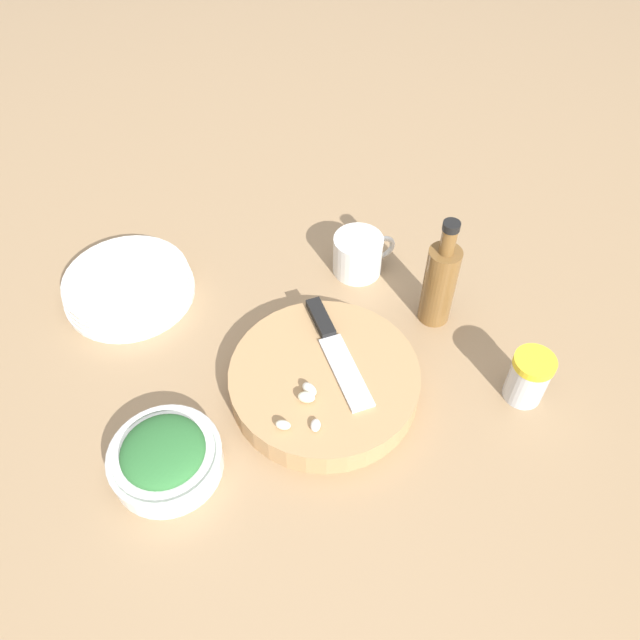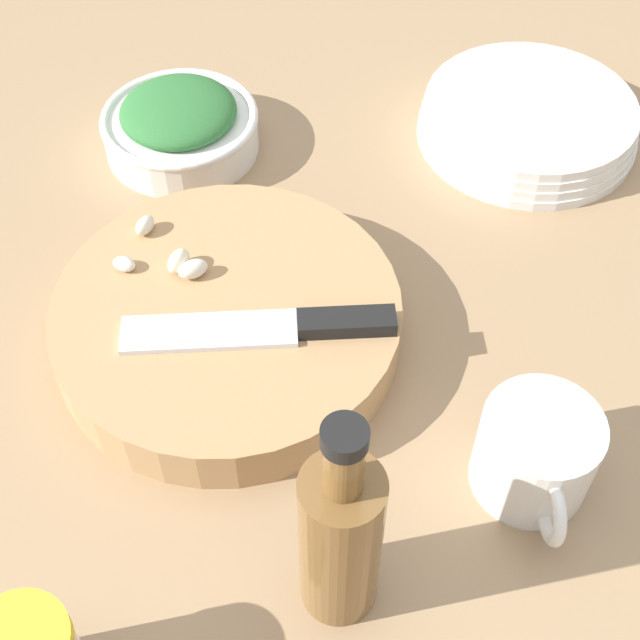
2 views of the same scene
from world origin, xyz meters
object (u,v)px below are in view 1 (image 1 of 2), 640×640
object	(u,v)px
plate_stack	(128,286)
spice_jar	(528,377)
coffee_mug	(359,254)
cutting_board	(324,381)
garlic_cloves	(304,404)
herb_bowl	(165,457)
chef_knife	(333,345)
oil_bottle	(440,282)

from	to	relation	value
plate_stack	spice_jar	bearing A→B (deg)	-30.25
plate_stack	coffee_mug	bearing A→B (deg)	-3.30
spice_jar	cutting_board	bearing A→B (deg)	166.04
cutting_board	garlic_cloves	bearing A→B (deg)	-127.27
herb_bowl	spice_jar	distance (m)	0.51
garlic_cloves	plate_stack	distance (m)	0.39
herb_bowl	chef_knife	bearing A→B (deg)	25.67
spice_jar	plate_stack	size ratio (longest dim) A/B	0.39
cutting_board	oil_bottle	world-z (taller)	oil_bottle
plate_stack	oil_bottle	world-z (taller)	oil_bottle
chef_knife	garlic_cloves	xyz separation A→B (m)	(-0.06, -0.09, 0.00)
chef_knife	spice_jar	distance (m)	0.28
herb_bowl	spice_jar	world-z (taller)	spice_jar
chef_knife	plate_stack	size ratio (longest dim) A/B	0.98
cutting_board	plate_stack	bearing A→B (deg)	137.27
plate_stack	oil_bottle	size ratio (longest dim) A/B	1.09
herb_bowl	oil_bottle	bearing A→B (deg)	22.79
chef_knife	herb_bowl	world-z (taller)	herb_bowl
spice_jar	chef_knife	bearing A→B (deg)	156.55
chef_knife	oil_bottle	bearing A→B (deg)	-169.54
cutting_board	chef_knife	bearing A→B (deg)	61.97
chef_knife	garlic_cloves	bearing A→B (deg)	48.56
chef_knife	herb_bowl	distance (m)	0.28
herb_bowl	spice_jar	bearing A→B (deg)	1.12
spice_jar	oil_bottle	bearing A→B (deg)	114.12
plate_stack	oil_bottle	bearing A→B (deg)	-17.60
cutting_board	plate_stack	distance (m)	0.37
cutting_board	coffee_mug	world-z (taller)	coffee_mug
garlic_cloves	spice_jar	world-z (taller)	spice_jar
chef_knife	herb_bowl	bearing A→B (deg)	17.61
plate_stack	herb_bowl	bearing A→B (deg)	-82.39
garlic_cloves	spice_jar	size ratio (longest dim) A/B	0.98
garlic_cloves	oil_bottle	bearing A→B (deg)	32.52
oil_bottle	cutting_board	bearing A→B (deg)	-153.18
coffee_mug	plate_stack	distance (m)	0.39
spice_jar	plate_stack	bearing A→B (deg)	149.75
garlic_cloves	coffee_mug	distance (m)	0.32
herb_bowl	plate_stack	xyz separation A→B (m)	(-0.04, 0.33, -0.01)
cutting_board	plate_stack	world-z (taller)	cutting_board
garlic_cloves	plate_stack	xyz separation A→B (m)	(-0.24, 0.31, -0.03)
herb_bowl	oil_bottle	world-z (taller)	oil_bottle
spice_jar	coffee_mug	xyz separation A→B (m)	(-0.17, 0.30, -0.01)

